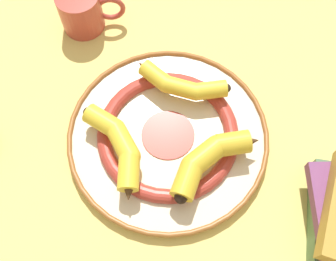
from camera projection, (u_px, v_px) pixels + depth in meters
name	position (u px, v px, depth m)	size (l,w,h in m)	color
ground_plane	(174.00, 122.00, 0.74)	(2.80, 2.80, 0.00)	#E5CC6B
decorative_bowl	(168.00, 135.00, 0.71)	(0.37, 0.37, 0.03)	beige
banana_a	(180.00, 84.00, 0.72)	(0.08, 0.18, 0.03)	yellow
banana_b	(210.00, 159.00, 0.65)	(0.18, 0.10, 0.04)	gold
banana_c	(119.00, 146.00, 0.66)	(0.12, 0.17, 0.04)	yellow
coffee_mug	(82.00, 10.00, 0.79)	(0.10, 0.12, 0.09)	#B24238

